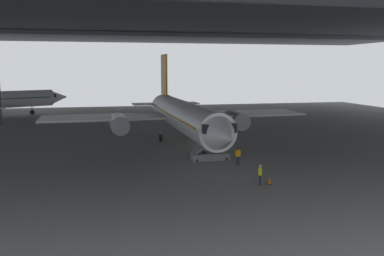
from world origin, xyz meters
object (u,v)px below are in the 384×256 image
airplane_main (183,116)px  traffic_cone_orange (270,181)px  crew_worker_by_stairs (238,155)px  boarding_stairs (210,153)px  crew_worker_near_nose (260,173)px  baggage_tug (221,130)px

airplane_main → traffic_cone_orange: 20.29m
traffic_cone_orange → crew_worker_by_stairs: bearing=92.9°
airplane_main → traffic_cone_orange: airplane_main is taller
airplane_main → traffic_cone_orange: (3.14, -19.80, -3.13)m
boarding_stairs → traffic_cone_orange: size_ratio=7.71×
crew_worker_near_nose → crew_worker_by_stairs: crew_worker_by_stairs is taller
boarding_stairs → crew_worker_near_nose: bearing=-82.1°
boarding_stairs → baggage_tug: bearing=70.0°
traffic_cone_orange → boarding_stairs: bearing=103.0°
baggage_tug → traffic_cone_orange: bearing=-98.0°
crew_worker_near_nose → crew_worker_by_stairs: 6.99m
boarding_stairs → airplane_main: bearing=95.0°
airplane_main → crew_worker_near_nose: bearing=-83.5°
traffic_cone_orange → baggage_tug: (3.68, 26.11, 0.23)m
baggage_tug → crew_worker_near_nose: bearing=-99.8°
airplane_main → crew_worker_near_nose: size_ratio=21.08×
crew_worker_by_stairs → traffic_cone_orange: bearing=-87.1°
traffic_cone_orange → crew_worker_near_nose: bearing=-171.3°
crew_worker_by_stairs → baggage_tug: (4.03, 19.27, -0.47)m
airplane_main → crew_worker_near_nose: 20.21m
crew_worker_near_nose → baggage_tug: 26.64m
baggage_tug → crew_worker_by_stairs: bearing=-101.8°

